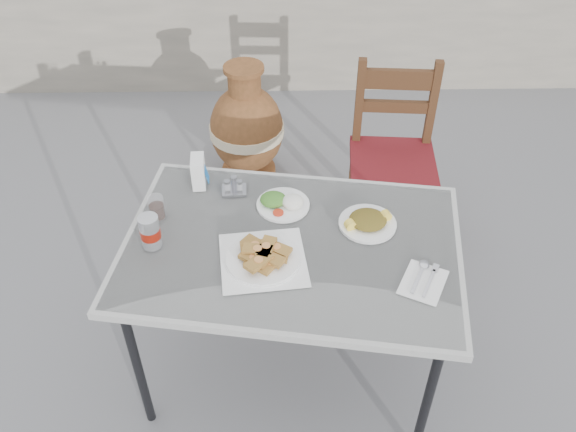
{
  "coord_description": "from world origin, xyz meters",
  "views": [
    {
      "loc": [
        -0.12,
        -1.66,
        2.29
      ],
      "look_at": [
        -0.09,
        0.0,
        0.84
      ],
      "focal_mm": 38.0,
      "sensor_mm": 36.0,
      "label": 1
    }
  ],
  "objects_px": {
    "cafe_table": "(291,253)",
    "chair": "(392,157)",
    "condiment_caddy": "(234,187)",
    "pide_plate": "(263,255)",
    "napkin_holder": "(198,171)",
    "salad_chopped_plate": "(368,221)",
    "salad_rice_plate": "(282,202)",
    "terracotta_urn": "(247,130)",
    "cola_glass": "(157,208)",
    "soda_can": "(150,232)"
  },
  "relations": [
    {
      "from": "pide_plate",
      "to": "soda_can",
      "type": "height_order",
      "value": "soda_can"
    },
    {
      "from": "chair",
      "to": "napkin_holder",
      "type": "bearing_deg",
      "value": -144.95
    },
    {
      "from": "pide_plate",
      "to": "condiment_caddy",
      "type": "distance_m",
      "value": 0.41
    },
    {
      "from": "salad_chopped_plate",
      "to": "cafe_table",
      "type": "bearing_deg",
      "value": -161.93
    },
    {
      "from": "soda_can",
      "to": "terracotta_urn",
      "type": "relative_size",
      "value": 0.18
    },
    {
      "from": "condiment_caddy",
      "to": "soda_can",
      "type": "bearing_deg",
      "value": -132.93
    },
    {
      "from": "cafe_table",
      "to": "salad_rice_plate",
      "type": "bearing_deg",
      "value": 98.36
    },
    {
      "from": "pide_plate",
      "to": "condiment_caddy",
      "type": "xyz_separation_m",
      "value": [
        -0.12,
        0.39,
        -0.0
      ]
    },
    {
      "from": "cafe_table",
      "to": "napkin_holder",
      "type": "xyz_separation_m",
      "value": [
        -0.37,
        0.36,
        0.12
      ]
    },
    {
      "from": "napkin_holder",
      "to": "condiment_caddy",
      "type": "xyz_separation_m",
      "value": [
        0.14,
        -0.06,
        -0.04
      ]
    },
    {
      "from": "soda_can",
      "to": "cola_glass",
      "type": "distance_m",
      "value": 0.16
    },
    {
      "from": "napkin_holder",
      "to": "chair",
      "type": "xyz_separation_m",
      "value": [
        0.9,
        0.53,
        -0.32
      ]
    },
    {
      "from": "napkin_holder",
      "to": "terracotta_urn",
      "type": "bearing_deg",
      "value": 78.22
    },
    {
      "from": "pide_plate",
      "to": "salad_chopped_plate",
      "type": "distance_m",
      "value": 0.43
    },
    {
      "from": "salad_chopped_plate",
      "to": "cola_glass",
      "type": "bearing_deg",
      "value": 175.46
    },
    {
      "from": "salad_rice_plate",
      "to": "condiment_caddy",
      "type": "xyz_separation_m",
      "value": [
        -0.19,
        0.09,
        0.0
      ]
    },
    {
      "from": "salad_chopped_plate",
      "to": "terracotta_urn",
      "type": "height_order",
      "value": "salad_chopped_plate"
    },
    {
      "from": "cafe_table",
      "to": "salad_rice_plate",
      "type": "xyz_separation_m",
      "value": [
        -0.03,
        0.21,
        0.07
      ]
    },
    {
      "from": "salad_rice_plate",
      "to": "cola_glass",
      "type": "height_order",
      "value": "cola_glass"
    },
    {
      "from": "terracotta_urn",
      "to": "chair",
      "type": "bearing_deg",
      "value": -32.38
    },
    {
      "from": "soda_can",
      "to": "terracotta_urn",
      "type": "height_order",
      "value": "soda_can"
    },
    {
      "from": "salad_chopped_plate",
      "to": "napkin_holder",
      "type": "relative_size",
      "value": 1.75
    },
    {
      "from": "chair",
      "to": "terracotta_urn",
      "type": "relative_size",
      "value": 1.27
    },
    {
      "from": "soda_can",
      "to": "condiment_caddy",
      "type": "bearing_deg",
      "value": 47.07
    },
    {
      "from": "soda_can",
      "to": "cafe_table",
      "type": "bearing_deg",
      "value": 0.21
    },
    {
      "from": "salad_chopped_plate",
      "to": "chair",
      "type": "height_order",
      "value": "chair"
    },
    {
      "from": "chair",
      "to": "terracotta_urn",
      "type": "height_order",
      "value": "chair"
    },
    {
      "from": "cola_glass",
      "to": "terracotta_urn",
      "type": "xyz_separation_m",
      "value": [
        0.28,
        1.21,
        -0.44
      ]
    },
    {
      "from": "salad_chopped_plate",
      "to": "pide_plate",
      "type": "bearing_deg",
      "value": -155.27
    },
    {
      "from": "salad_chopped_plate",
      "to": "soda_can",
      "type": "height_order",
      "value": "soda_can"
    },
    {
      "from": "salad_chopped_plate",
      "to": "napkin_holder",
      "type": "height_order",
      "value": "napkin_holder"
    },
    {
      "from": "condiment_caddy",
      "to": "chair",
      "type": "bearing_deg",
      "value": 37.81
    },
    {
      "from": "cola_glass",
      "to": "napkin_holder",
      "type": "bearing_deg",
      "value": 54.58
    },
    {
      "from": "chair",
      "to": "condiment_caddy",
      "type": "bearing_deg",
      "value": -137.67
    },
    {
      "from": "chair",
      "to": "cafe_table",
      "type": "bearing_deg",
      "value": -116.37
    },
    {
      "from": "salad_chopped_plate",
      "to": "napkin_holder",
      "type": "distance_m",
      "value": 0.71
    },
    {
      "from": "cola_glass",
      "to": "salad_rice_plate",
      "type": "bearing_deg",
      "value": 6.28
    },
    {
      "from": "salad_chopped_plate",
      "to": "soda_can",
      "type": "xyz_separation_m",
      "value": [
        -0.79,
        -0.1,
        0.05
      ]
    },
    {
      "from": "terracotta_urn",
      "to": "salad_chopped_plate",
      "type": "bearing_deg",
      "value": -67.91
    },
    {
      "from": "chair",
      "to": "terracotta_urn",
      "type": "xyz_separation_m",
      "value": [
        -0.76,
        0.48,
        -0.14
      ]
    },
    {
      "from": "cafe_table",
      "to": "cola_glass",
      "type": "distance_m",
      "value": 0.54
    },
    {
      "from": "condiment_caddy",
      "to": "terracotta_urn",
      "type": "xyz_separation_m",
      "value": [
        -0.0,
        1.06,
        -0.43
      ]
    },
    {
      "from": "salad_rice_plate",
      "to": "condiment_caddy",
      "type": "height_order",
      "value": "condiment_caddy"
    },
    {
      "from": "salad_chopped_plate",
      "to": "chair",
      "type": "relative_size",
      "value": 0.23
    },
    {
      "from": "cafe_table",
      "to": "chair",
      "type": "distance_m",
      "value": 1.05
    },
    {
      "from": "salad_rice_plate",
      "to": "condiment_caddy",
      "type": "distance_m",
      "value": 0.21
    },
    {
      "from": "condiment_caddy",
      "to": "terracotta_urn",
      "type": "height_order",
      "value": "condiment_caddy"
    },
    {
      "from": "salad_rice_plate",
      "to": "salad_chopped_plate",
      "type": "relative_size",
      "value": 0.95
    },
    {
      "from": "salad_rice_plate",
      "to": "napkin_holder",
      "type": "height_order",
      "value": "napkin_holder"
    },
    {
      "from": "pide_plate",
      "to": "cola_glass",
      "type": "height_order",
      "value": "cola_glass"
    }
  ]
}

